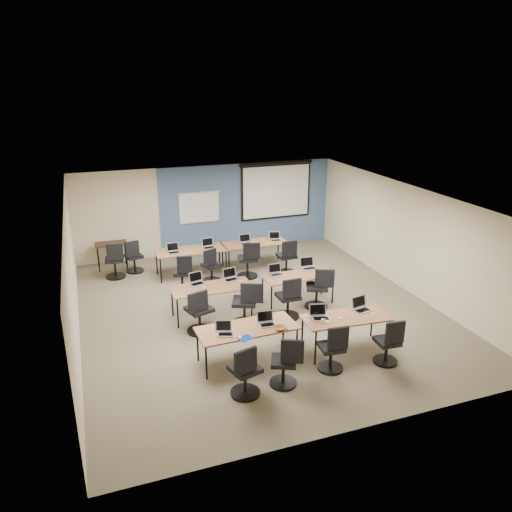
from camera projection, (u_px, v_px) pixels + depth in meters
name	position (u px, v px, depth m)	size (l,w,h in m)	color
floor	(258.00, 310.00, 11.78)	(8.00, 9.00, 0.02)	#6B6354
ceiling	(258.00, 198.00, 10.86)	(8.00, 9.00, 0.02)	white
wall_back	(208.00, 209.00, 15.31)	(8.00, 0.04, 2.70)	beige
wall_front	(362.00, 355.00, 7.34)	(8.00, 0.04, 2.70)	beige
wall_left	(72.00, 279.00, 10.06)	(0.04, 9.00, 2.70)	beige
wall_right	(407.00, 238.00, 12.59)	(0.04, 9.00, 2.70)	beige
blue_accent_panel	(247.00, 206.00, 15.68)	(5.50, 0.04, 2.70)	#3D5977
whiteboard	(199.00, 208.00, 15.11)	(1.28, 0.03, 0.98)	silver
projector_screen	(276.00, 188.00, 15.74)	(2.40, 0.10, 1.82)	black
training_table_front_left	(247.00, 330.00, 9.44)	(1.90, 0.79, 0.73)	brown
training_table_front_right	(346.00, 319.00, 9.86)	(1.73, 0.72, 0.73)	brown
training_table_mid_left	(212.00, 289.00, 11.26)	(1.82, 0.76, 0.73)	olive
training_table_mid_right	(298.00, 277.00, 11.91)	(1.71, 0.71, 0.73)	brown
training_table_back_left	(191.00, 251.00, 13.65)	(1.92, 0.80, 0.73)	brown
training_table_back_right	(255.00, 244.00, 14.24)	(1.85, 0.77, 0.73)	#A8633B
laptop_0	(225.00, 331.00, 9.19)	(0.30, 0.26, 0.23)	silver
mouse_0	(240.00, 337.00, 9.05)	(0.06, 0.10, 0.04)	white
task_chair_0	(245.00, 375.00, 8.49)	(0.53, 0.52, 1.00)	black
laptop_1	(266.00, 321.00, 9.54)	(0.32, 0.27, 0.24)	#B8B8B8
mouse_1	(288.00, 329.00, 9.36)	(0.05, 0.09, 0.03)	white
task_chair_1	(286.00, 366.00, 8.78)	(0.53, 0.49, 0.98)	black
laptop_2	(320.00, 315.00, 9.78)	(0.34, 0.29, 0.26)	#AFAFB8
mouse_2	(340.00, 319.00, 9.75)	(0.06, 0.10, 0.03)	white
task_chair_2	(333.00, 352.00, 9.24)	(0.49, 0.49, 0.97)	black
laptop_3	(361.00, 307.00, 10.13)	(0.35, 0.30, 0.26)	#AAAAAA
mouse_3	(374.00, 314.00, 9.94)	(0.06, 0.09, 0.03)	white
task_chair_3	(389.00, 346.00, 9.46)	(0.47, 0.47, 0.96)	black
laptop_4	(197.00, 281.00, 11.41)	(0.33, 0.28, 0.25)	silver
mouse_4	(204.00, 287.00, 11.20)	(0.05, 0.09, 0.03)	white
task_chair_4	(199.00, 315.00, 10.59)	(0.57, 0.56, 1.04)	black
laptop_5	(231.00, 277.00, 11.64)	(0.33, 0.28, 0.25)	silver
mouse_5	(240.00, 281.00, 11.52)	(0.06, 0.10, 0.03)	white
task_chair_5	(246.00, 307.00, 10.92)	(0.62, 0.58, 1.05)	black
laptop_6	(276.00, 272.00, 11.93)	(0.32, 0.27, 0.25)	#AFAFB7
mouse_6	(284.00, 275.00, 11.86)	(0.06, 0.10, 0.03)	white
task_chair_6	(289.00, 301.00, 11.26)	(0.54, 0.54, 1.02)	black
laptop_7	(308.00, 266.00, 12.31)	(0.35, 0.30, 0.27)	silver
mouse_7	(325.00, 271.00, 12.13)	(0.06, 0.10, 0.03)	white
task_chair_7	(318.00, 291.00, 11.76)	(0.58, 0.55, 1.03)	black
laptop_8	(173.00, 250.00, 13.42)	(0.33, 0.28, 0.25)	silver
mouse_8	(186.00, 253.00, 13.38)	(0.06, 0.09, 0.03)	white
task_chair_8	(183.00, 275.00, 12.78)	(0.47, 0.47, 0.96)	black
laptop_9	(208.00, 245.00, 13.80)	(0.33, 0.28, 0.25)	#A7A8B4
mouse_9	(212.00, 250.00, 13.62)	(0.06, 0.09, 0.03)	white
task_chair_9	(211.00, 268.00, 13.27)	(0.51, 0.48, 0.96)	black
laptop_10	(246.00, 241.00, 14.14)	(0.34, 0.29, 0.26)	#9E9DA9
mouse_10	(253.00, 246.00, 13.90)	(0.06, 0.09, 0.03)	white
task_chair_10	(248.00, 263.00, 13.55)	(0.56, 0.56, 1.04)	black
laptop_11	(275.00, 238.00, 14.41)	(0.31, 0.27, 0.24)	#ACACB3
mouse_11	(283.00, 242.00, 14.21)	(0.06, 0.10, 0.04)	white
task_chair_11	(287.00, 260.00, 13.80)	(0.53, 0.53, 1.01)	black
blue_mousepad	(245.00, 338.00, 9.04)	(0.25, 0.21, 0.01)	navy
snack_bowl	(280.00, 328.00, 9.34)	(0.24, 0.24, 0.06)	brown
snack_plate	(326.00, 320.00, 9.69)	(0.17, 0.17, 0.01)	white
coffee_cup	(323.00, 321.00, 9.58)	(0.07, 0.07, 0.06)	silver
utility_table	(111.00, 246.00, 14.15)	(0.89, 0.49, 0.75)	black
spare_chair_a	(134.00, 259.00, 13.91)	(0.48, 0.48, 0.96)	black
spare_chair_b	(115.00, 263.00, 13.51)	(0.54, 0.54, 1.02)	black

